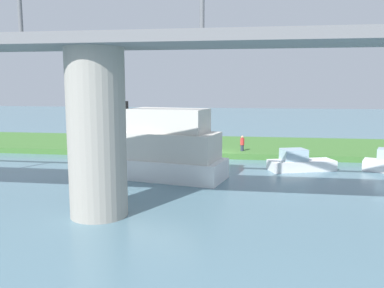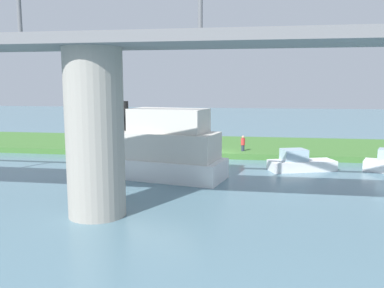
# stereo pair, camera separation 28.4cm
# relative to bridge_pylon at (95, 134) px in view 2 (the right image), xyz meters

# --- Properties ---
(ground_plane) EXTENTS (160.00, 160.00, 0.00)m
(ground_plane) POSITION_rel_bridge_pylon_xyz_m (-4.19, -16.33, -4.06)
(ground_plane) COLOR slate
(grassy_bank) EXTENTS (80.00, 12.00, 0.50)m
(grassy_bank) POSITION_rel_bridge_pylon_xyz_m (-4.19, -22.33, -3.81)
(grassy_bank) COLOR #427533
(grassy_bank) RESTS_ON ground
(bridge_pylon) EXTENTS (2.79, 2.79, 8.12)m
(bridge_pylon) POSITION_rel_bridge_pylon_xyz_m (0.00, 0.00, 0.00)
(bridge_pylon) COLOR #9E998E
(bridge_pylon) RESTS_ON ground
(bridge_span) EXTENTS (67.63, 4.30, 3.25)m
(bridge_span) POSITION_rel_bridge_pylon_xyz_m (0.00, -0.02, 4.56)
(bridge_span) COLOR slate
(bridge_span) RESTS_ON bridge_pylon
(person_on_bank) EXTENTS (0.40, 0.40, 1.39)m
(person_on_bank) POSITION_rel_bridge_pylon_xyz_m (-6.44, -17.95, -2.86)
(person_on_bank) COLOR #2D334C
(person_on_bank) RESTS_ON grassy_bank
(mooring_post) EXTENTS (0.20, 0.20, 1.03)m
(mooring_post) POSITION_rel_bridge_pylon_xyz_m (5.37, -17.11, -3.05)
(mooring_post) COLOR brown
(mooring_post) RESTS_ON grassy_bank
(motorboat_white) EXTENTS (10.77, 5.50, 5.26)m
(motorboat_white) POSITION_rel_bridge_pylon_xyz_m (-0.76, -8.69, -2.11)
(motorboat_white) COLOR white
(motorboat_white) RESTS_ON ground
(pontoon_yellow) EXTENTS (4.17, 2.36, 1.32)m
(pontoon_yellow) POSITION_rel_bridge_pylon_xyz_m (-1.40, -14.51, -3.59)
(pontoon_yellow) COLOR gold
(pontoon_yellow) RESTS_ON ground
(motorboat_red) EXTENTS (5.22, 3.23, 1.64)m
(motorboat_red) POSITION_rel_bridge_pylon_xyz_m (-10.91, -12.55, -3.48)
(motorboat_red) COLOR white
(motorboat_red) RESTS_ON ground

